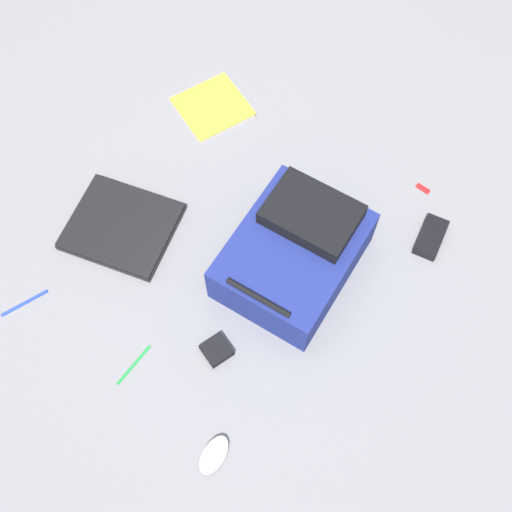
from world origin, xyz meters
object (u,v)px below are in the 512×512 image
pen_black (134,365)px  earbud_pouch (217,350)px  book_comic (213,107)px  power_brick (431,237)px  computer_mouse (214,455)px  laptop (122,226)px  backpack (295,252)px  pen_blue (24,303)px  usb_stick (423,188)px

pen_black → earbud_pouch: (-0.16, -0.18, 0.01)m
book_comic → power_brick: size_ratio=2.00×
pen_black → computer_mouse: bearing=172.3°
power_brick → laptop: bearing=36.5°
backpack → earbud_pouch: (0.00, 0.35, -0.08)m
laptop → power_brick: (-0.77, -0.57, -0.00)m
backpack → laptop: size_ratio=1.19×
power_brick → pen_black: power_brick is taller
laptop → pen_blue: laptop is taller
usb_stick → backpack: bearing=71.3°
laptop → usb_stick: (-0.65, -0.71, -0.01)m
pen_blue → usb_stick: bearing=-123.2°
backpack → power_brick: 0.44m
laptop → computer_mouse: bearing=152.9°
pen_blue → earbud_pouch: 0.59m
backpack → computer_mouse: (-0.18, 0.57, -0.07)m
book_comic → pen_black: (-0.42, 0.83, -0.00)m
backpack → book_comic: backpack is taller
laptop → book_comic: bearing=-80.8°
pen_blue → book_comic: bearing=-87.7°
backpack → laptop: (0.49, 0.23, -0.07)m
pen_blue → backpack: bearing=-132.3°
pen_black → usb_stick: size_ratio=2.92×
computer_mouse → book_comic: bearing=-57.9°
book_comic → pen_blue: size_ratio=1.92×
computer_mouse → pen_blue: size_ratio=0.75×
laptop → usb_stick: size_ratio=8.20×
computer_mouse → power_brick: 0.91m
book_comic → laptop: bearing=99.2°
computer_mouse → earbud_pouch: computer_mouse is taller
pen_blue → usb_stick: (-0.70, -1.07, -0.00)m
backpack → usb_stick: size_ratio=9.78×
book_comic → backpack: bearing=152.5°
pen_black → earbud_pouch: 0.24m
pen_black → pen_blue: (0.38, 0.07, 0.00)m
power_brick → earbud_pouch: (0.28, 0.69, -0.00)m
backpack → earbud_pouch: bearing=89.3°
pen_blue → usb_stick: pen_blue is taller
backpack → usb_stick: backpack is taller
power_brick → usb_stick: (0.11, -0.14, -0.01)m
book_comic → usb_stick: bearing=-166.4°
pen_black → pen_blue: 0.38m
pen_black → usb_stick: (-0.32, -1.00, -0.00)m
usb_stick → computer_mouse: bearing=90.7°
backpack → pen_blue: (0.54, 0.59, -0.08)m
power_brick → backpack: bearing=50.5°
earbud_pouch → pen_black: bearing=48.4°
pen_blue → laptop: bearing=-97.9°
computer_mouse → usb_stick: 1.05m
book_comic → earbud_pouch: (-0.57, 0.65, 0.01)m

